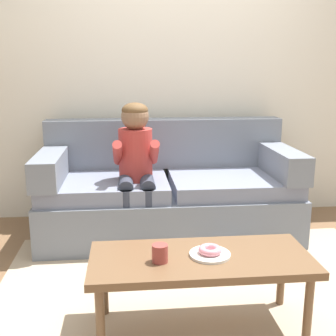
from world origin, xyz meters
name	(u,v)px	position (x,y,z in m)	size (l,w,h in m)	color
ground	(201,279)	(0.00, 0.00, 0.00)	(10.00, 10.00, 0.00)	brown
wall_back	(177,63)	(0.00, 1.40, 1.40)	(8.00, 0.10, 2.80)	silver
area_rug	(208,298)	(0.00, -0.25, 0.01)	(2.59, 2.01, 0.01)	tan
couch	(168,193)	(-0.13, 0.85, 0.34)	(2.04, 0.90, 0.92)	slate
coffee_table	(201,264)	(-0.10, -0.54, 0.37)	(1.13, 0.49, 0.42)	brown
person_child	(136,160)	(-0.40, 0.64, 0.67)	(0.34, 0.58, 1.10)	#AD3833
plate	(210,254)	(-0.06, -0.54, 0.43)	(0.21, 0.21, 0.01)	white
donut	(210,250)	(-0.06, -0.54, 0.45)	(0.12, 0.12, 0.04)	pink
mug	(160,253)	(-0.32, -0.58, 0.46)	(0.08, 0.08, 0.09)	#993D38
toy_controller	(239,266)	(0.28, 0.11, 0.03)	(0.23, 0.09, 0.05)	blue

